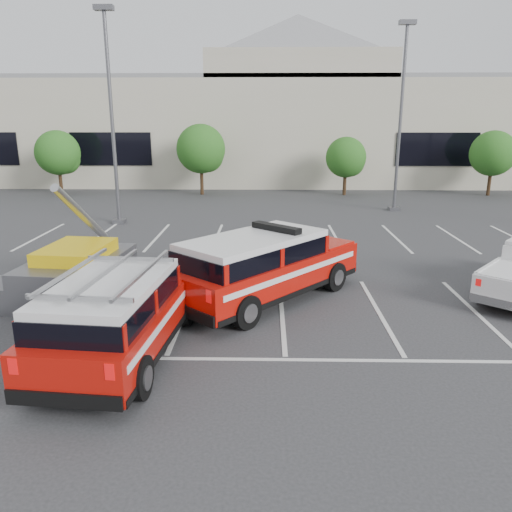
{
  "coord_description": "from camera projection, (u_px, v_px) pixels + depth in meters",
  "views": [
    {
      "loc": [
        -0.44,
        -13.0,
        5.23
      ],
      "look_at": [
        -0.77,
        2.05,
        1.05
      ],
      "focal_mm": 35.0,
      "sensor_mm": 36.0,
      "label": 1
    }
  ],
  "objects": [
    {
      "name": "fire_chief_suv",
      "position": [
        264.0,
        271.0,
        14.62
      ],
      "size": [
        5.83,
        6.17,
        2.19
      ],
      "rotation": [
        0.0,
        0.0,
        -0.72
      ],
      "color": "#AC0F08",
      "rests_on": "ground"
    },
    {
      "name": "ground",
      "position": [
        282.0,
        312.0,
        13.91
      ],
      "size": [
        120.0,
        120.0,
        0.0
      ],
      "primitive_type": "plane",
      "color": "#2E2E30",
      "rests_on": "ground"
    },
    {
      "name": "utility_rig",
      "position": [
        73.0,
        273.0,
        15.04
      ],
      "size": [
        3.77,
        4.23,
        3.5
      ],
      "rotation": [
        0.0,
        0.0,
        -0.1
      ],
      "color": "#59595E",
      "rests_on": "ground"
    },
    {
      "name": "ladder_suv",
      "position": [
        120.0,
        320.0,
        11.12
      ],
      "size": [
        2.68,
        5.73,
        2.19
      ],
      "rotation": [
        0.0,
        0.0,
        -0.09
      ],
      "color": "#AC0F08",
      "rests_on": "ground"
    },
    {
      "name": "tree_left",
      "position": [
        59.0,
        154.0,
        34.71
      ],
      "size": [
        3.07,
        3.07,
        4.42
      ],
      "color": "#3F2B19",
      "rests_on": "ground"
    },
    {
      "name": "light_pole_left",
      "position": [
        112.0,
        119.0,
        24.25
      ],
      "size": [
        0.9,
        0.6,
        10.24
      ],
      "color": "#59595E",
      "rests_on": "ground"
    },
    {
      "name": "convention_building",
      "position": [
        274.0,
        124.0,
        43.34
      ],
      "size": [
        60.0,
        16.99,
        13.2
      ],
      "color": "beige",
      "rests_on": "ground"
    },
    {
      "name": "stall_markings",
      "position": [
        278.0,
        266.0,
        18.24
      ],
      "size": [
        23.0,
        15.0,
        0.01
      ],
      "primitive_type": "cube",
      "color": "silver",
      "rests_on": "ground"
    },
    {
      "name": "tree_mid_left",
      "position": [
        202.0,
        151.0,
        34.43
      ],
      "size": [
        3.37,
        3.37,
        4.85
      ],
      "color": "#3F2B19",
      "rests_on": "ground"
    },
    {
      "name": "light_pole_mid",
      "position": [
        400.0,
        119.0,
        27.79
      ],
      "size": [
        0.9,
        0.6,
        10.24
      ],
      "color": "#59595E",
      "rests_on": "ground"
    },
    {
      "name": "tree_right",
      "position": [
        494.0,
        155.0,
        34.09
      ],
      "size": [
        3.07,
        3.07,
        4.42
      ],
      "color": "#3F2B19",
      "rests_on": "ground"
    },
    {
      "name": "tree_mid_right",
      "position": [
        347.0,
        159.0,
        34.37
      ],
      "size": [
        2.77,
        2.77,
        3.99
      ],
      "color": "#3F2B19",
      "rests_on": "ground"
    }
  ]
}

